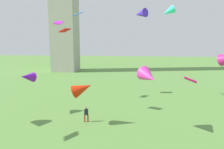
{
  "coord_description": "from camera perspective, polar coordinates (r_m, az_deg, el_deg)",
  "views": [
    {
      "loc": [
        4.88,
        -0.38,
        8.28
      ],
      "look_at": [
        2.58,
        19.4,
        5.18
      ],
      "focal_mm": 34.28,
      "sensor_mm": 36.0,
      "label": 1
    }
  ],
  "objects": [
    {
      "name": "kite_flying_5",
      "position": [
        21.13,
        -7.87,
        -3.73
      ],
      "size": [
        2.26,
        1.4,
        1.94
      ],
      "rotation": [
        0.0,
        0.0,
        1.6
      ],
      "color": "red"
    },
    {
      "name": "person_1",
      "position": [
        22.62,
        -6.89,
        -10.31
      ],
      "size": [
        0.47,
        0.33,
        1.56
      ],
      "rotation": [
        0.0,
        0.0,
        3.41
      ],
      "color": "red",
      "rests_on": "ground_plane"
    },
    {
      "name": "kite_flying_11",
      "position": [
        17.78,
        20.21,
        -1.4
      ],
      "size": [
        1.23,
        1.61,
        0.71
      ],
      "rotation": [
        0.0,
        0.0,
        4.44
      ],
      "color": "#BF045F"
    },
    {
      "name": "kite_flying_8",
      "position": [
        25.09,
        -12.53,
        11.4
      ],
      "size": [
        1.53,
        1.44,
        0.42
      ],
      "rotation": [
        0.0,
        0.0,
        5.68
      ],
      "color": "red"
    },
    {
      "name": "kite_flying_10",
      "position": [
        19.12,
        9.71,
        -0.48
      ],
      "size": [
        2.18,
        2.49,
        1.68
      ],
      "rotation": [
        0.0,
        0.0,
        0.49
      ],
      "color": "#E233A6"
    },
    {
      "name": "kite_flying_2",
      "position": [
        29.6,
        14.76,
        15.9
      ],
      "size": [
        2.02,
        1.44,
        1.65
      ],
      "rotation": [
        0.0,
        0.0,
        4.93
      ],
      "color": "#36F0C2"
    },
    {
      "name": "kite_flying_9",
      "position": [
        31.11,
        -14.07,
        13.27
      ],
      "size": [
        1.14,
        1.4,
        0.69
      ],
      "rotation": [
        0.0,
        0.0,
        1.42
      ],
      "color": "#C421E2"
    },
    {
      "name": "kite_flying_4",
      "position": [
        25.72,
        -21.63,
        -0.61
      ],
      "size": [
        1.81,
        2.07,
        1.37
      ],
      "rotation": [
        0.0,
        0.0,
        5.8
      ],
      "color": "purple"
    },
    {
      "name": "kite_flying_7",
      "position": [
        33.1,
        -9.06,
        15.69
      ],
      "size": [
        1.59,
        1.15,
        0.74
      ],
      "rotation": [
        0.0,
        0.0,
        3.24
      ],
      "color": "blue"
    },
    {
      "name": "kite_flying_0",
      "position": [
        31.81,
        7.62,
        15.75
      ],
      "size": [
        2.28,
        2.22,
        1.46
      ],
      "rotation": [
        0.0,
        0.0,
        3.99
      ],
      "color": "#4525C6"
    }
  ]
}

